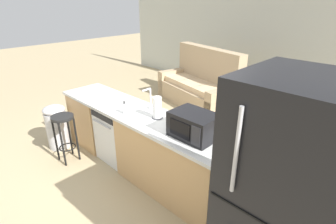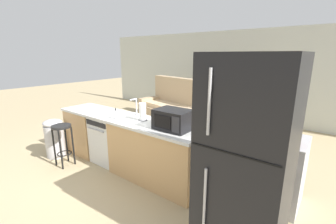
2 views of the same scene
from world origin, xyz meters
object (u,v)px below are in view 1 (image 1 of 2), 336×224
object	(u,v)px
stove_range	(318,197)
armchair	(279,112)
microwave	(194,125)
couch	(200,87)
trash_bin	(57,126)
soap_bottle	(125,108)
bar_stool	(64,129)
dishwasher	(121,133)
refrigerator	(283,219)
paper_towel_roll	(157,108)

from	to	relation	value
stove_range	armchair	world-z (taller)	armchair
microwave	couch	world-z (taller)	couch
trash_bin	couch	size ratio (longest dim) A/B	0.34
microwave	soap_bottle	world-z (taller)	microwave
stove_range	microwave	bearing A→B (deg)	-155.42
bar_stool	trash_bin	xyz separation A→B (m)	(-0.48, 0.08, -0.16)
dishwasher	refrigerator	distance (m)	2.71
microwave	couch	size ratio (longest dim) A/B	0.23
soap_bottle	couch	world-z (taller)	couch
dishwasher	couch	distance (m)	2.75
refrigerator	paper_towel_roll	size ratio (longest dim) A/B	6.85
armchair	microwave	bearing A→B (deg)	-88.52
stove_range	trash_bin	bearing A→B (deg)	-163.07
refrigerator	bar_stool	size ratio (longest dim) A/B	2.61
bar_stool	armchair	size ratio (longest dim) A/B	0.62
microwave	armchair	world-z (taller)	armchair
trash_bin	bar_stool	bearing A→B (deg)	-9.36
soap_bottle	trash_bin	bearing A→B (deg)	-163.59
stove_range	armchair	size ratio (longest dim) A/B	0.75
stove_range	bar_stool	size ratio (longest dim) A/B	1.22
soap_bottle	couch	bearing A→B (deg)	107.93
dishwasher	paper_towel_roll	world-z (taller)	paper_towel_roll
paper_towel_roll	soap_bottle	distance (m)	0.46
dishwasher	soap_bottle	distance (m)	0.67
dishwasher	bar_stool	world-z (taller)	dishwasher
dishwasher	microwave	bearing A→B (deg)	-0.05
trash_bin	couch	xyz separation A→B (m)	(0.43, 3.24, 0.02)
microwave	armchair	size ratio (longest dim) A/B	0.42
armchair	couch	bearing A→B (deg)	178.12
dishwasher	couch	size ratio (longest dim) A/B	0.39
dishwasher	stove_range	bearing A→B (deg)	11.91
refrigerator	soap_bottle	xyz separation A→B (m)	(-2.24, 0.40, 0.01)
refrigerator	microwave	bearing A→B (deg)	155.48
microwave	bar_stool	bearing A→B (deg)	-161.99
soap_bottle	bar_stool	distance (m)	1.09
stove_range	bar_stool	xyz separation A→B (m)	(-3.12, -1.17, 0.08)
soap_bottle	stove_range	bearing A→B (deg)	17.24
refrigerator	armchair	bearing A→B (deg)	111.77
dishwasher	armchair	bearing A→B (deg)	63.17
paper_towel_roll	refrigerator	bearing A→B (deg)	-18.20
refrigerator	trash_bin	world-z (taller)	refrigerator
paper_towel_roll	couch	xyz separation A→B (m)	(-1.33, 2.64, -0.64)
dishwasher	soap_bottle	world-z (taller)	soap_bottle
paper_towel_roll	bar_stool	bearing A→B (deg)	-152.07
stove_range	bar_stool	bearing A→B (deg)	-159.39
armchair	dishwasher	bearing A→B (deg)	-116.83
microwave	trash_bin	world-z (taller)	microwave
microwave	bar_stool	distance (m)	2.08
soap_bottle	armchair	bearing A→B (deg)	70.65
couch	microwave	bearing A→B (deg)	-53.92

